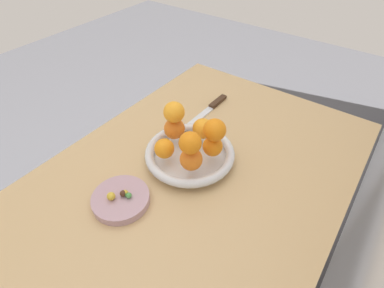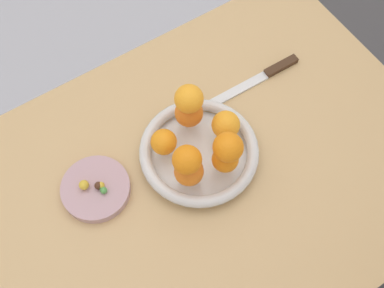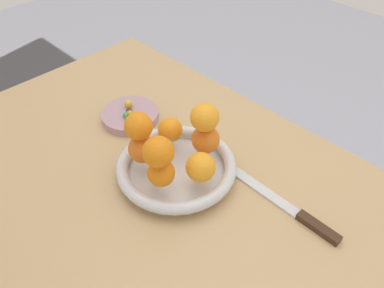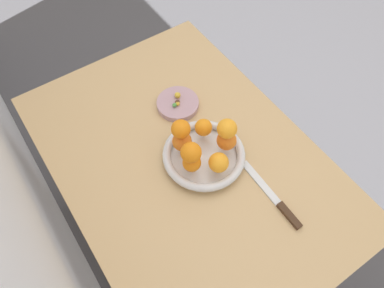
{
  "view_description": "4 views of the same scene",
  "coord_description": "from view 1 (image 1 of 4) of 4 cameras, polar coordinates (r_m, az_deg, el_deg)",
  "views": [
    {
      "loc": [
        0.47,
        0.33,
        1.36
      ],
      "look_at": [
        -0.02,
        -0.03,
        0.82
      ],
      "focal_mm": 28.0,
      "sensor_mm": 36.0,
      "label": 1
    },
    {
      "loc": [
        0.22,
        0.33,
        1.7
      ],
      "look_at": [
        -0.01,
        -0.04,
        0.83
      ],
      "focal_mm": 45.0,
      "sensor_mm": 36.0,
      "label": 2
    },
    {
      "loc": [
        -0.46,
        0.33,
        1.35
      ],
      "look_at": [
        -0.06,
        -0.07,
        0.83
      ],
      "focal_mm": 35.0,
      "sensor_mm": 36.0,
      "label": 3
    },
    {
      "loc": [
        -0.52,
        0.33,
        1.76
      ],
      "look_at": [
        -0.02,
        -0.01,
        0.84
      ],
      "focal_mm": 35.0,
      "sensor_mm": 36.0,
      "label": 4
    }
  ],
  "objects": [
    {
      "name": "ground_plane",
      "position": [
        1.48,
        0.37,
        -25.51
      ],
      "size": [
        6.0,
        6.0,
        0.0
      ],
      "primitive_type": "plane",
      "color": "#4C4C51"
    },
    {
      "name": "dining_table",
      "position": [
        0.91,
        0.55,
        -9.38
      ],
      "size": [
        1.1,
        0.76,
        0.74
      ],
      "color": "tan",
      "rests_on": "ground_plane"
    },
    {
      "name": "fruit_bowl",
      "position": [
        0.87,
        -0.42,
        -1.94
      ],
      "size": [
        0.26,
        0.26,
        0.04
      ],
      "color": "silver",
      "rests_on": "dining_table"
    },
    {
      "name": "candy_dish",
      "position": [
        0.79,
        -13.4,
        -10.19
      ],
      "size": [
        0.15,
        0.15,
        0.02
      ],
      "primitive_type": "cylinder",
      "color": "#B28C99",
      "rests_on": "dining_table"
    },
    {
      "name": "orange_0",
      "position": [
        0.83,
        3.95,
        -0.44
      ],
      "size": [
        0.06,
        0.06,
        0.06
      ],
      "primitive_type": "sphere",
      "color": "orange",
      "rests_on": "fruit_bowl"
    },
    {
      "name": "orange_1",
      "position": [
        0.88,
        2.06,
        2.96
      ],
      "size": [
        0.06,
        0.06,
        0.06
      ],
      "primitive_type": "sphere",
      "color": "orange",
      "rests_on": "fruit_bowl"
    },
    {
      "name": "orange_2",
      "position": [
        0.88,
        -3.37,
        2.94
      ],
      "size": [
        0.06,
        0.06,
        0.06
      ],
      "primitive_type": "sphere",
      "color": "orange",
      "rests_on": "fruit_bowl"
    },
    {
      "name": "orange_3",
      "position": [
        0.82,
        -5.3,
        -0.85
      ],
      "size": [
        0.06,
        0.06,
        0.06
      ],
      "primitive_type": "sphere",
      "color": "orange",
      "rests_on": "fruit_bowl"
    },
    {
      "name": "orange_4",
      "position": [
        0.78,
        -0.24,
        -2.87
      ],
      "size": [
        0.06,
        0.06,
        0.06
      ],
      "primitive_type": "sphere",
      "color": "orange",
      "rests_on": "fruit_bowl"
    },
    {
      "name": "orange_5",
      "position": [
        0.74,
        -0.47,
        0.27
      ],
      "size": [
        0.06,
        0.06,
        0.06
      ],
      "primitive_type": "sphere",
      "color": "orange",
      "rests_on": "orange_4"
    },
    {
      "name": "orange_6",
      "position": [
        0.79,
        4.34,
        2.68
      ],
      "size": [
        0.06,
        0.06,
        0.06
      ],
      "primitive_type": "sphere",
      "color": "orange",
      "rests_on": "orange_0"
    },
    {
      "name": "orange_7",
      "position": [
        0.84,
        -3.44,
        6.08
      ],
      "size": [
        0.06,
        0.06,
        0.06
      ],
      "primitive_type": "sphere",
      "color": "orange",
      "rests_on": "orange_2"
    },
    {
      "name": "candy_ball_0",
      "position": [
        0.78,
        -12.61,
        -9.08
      ],
      "size": [
        0.02,
        0.02,
        0.02
      ],
      "primitive_type": "sphere",
      "color": "gold",
      "rests_on": "candy_dish"
    },
    {
      "name": "candy_ball_1",
      "position": [
        0.77,
        -11.96,
        -9.56
      ],
      "size": [
        0.01,
        0.01,
        0.01
      ],
      "primitive_type": "sphere",
      "color": "#4C9947",
      "rests_on": "candy_dish"
    },
    {
      "name": "candy_ball_2",
      "position": [
        0.78,
        -12.98,
        -9.18
      ],
      "size": [
        0.02,
        0.02,
        0.02
      ],
      "primitive_type": "sphere",
      "color": "#472819",
      "rests_on": "candy_dish"
    },
    {
      "name": "candy_ball_3",
      "position": [
        0.78,
        -15.17,
        -9.58
      ],
      "size": [
        0.02,
        0.02,
        0.02
      ],
      "primitive_type": "sphere",
      "color": "gold",
      "rests_on": "candy_dish"
    },
    {
      "name": "candy_ball_4",
      "position": [
        0.78,
        -12.8,
        -9.18
      ],
      "size": [
        0.02,
        0.02,
        0.02
      ],
      "primitive_type": "sphere",
      "color": "#4C9947",
      "rests_on": "candy_dish"
    },
    {
      "name": "knife",
      "position": [
        1.07,
        3.1,
        6.52
      ],
      "size": [
        0.26,
        0.03,
        0.01
      ],
      "color": "#3F2819",
      "rests_on": "dining_table"
    }
  ]
}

